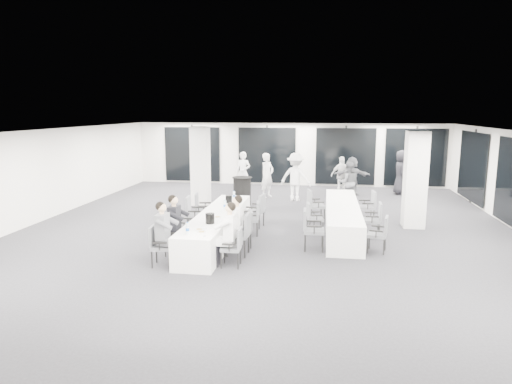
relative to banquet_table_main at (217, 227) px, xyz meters
The scene contains 42 objects.
room 3.29m from the banquet_table_main, 49.83° to the left, with size 14.04×16.04×2.84m.
column_left 4.89m from the banquet_table_main, 110.38° to the left, with size 0.60×0.60×2.80m, color silver.
column_right 5.89m from the banquet_table_main, 23.16° to the left, with size 0.60×0.60×2.80m, color silver.
banquet_table_main is the anchor object (origin of this frame).
banquet_table_side 3.60m from the banquet_table_main, 25.02° to the left, with size 0.90×5.00×0.75m, color white.
cocktail_table 4.66m from the banquet_table_main, 92.27° to the left, with size 0.72×0.72×1.00m.
chair_main_left_near 2.24m from the banquet_table_main, 111.79° to the right, with size 0.49×0.54×0.89m.
chair_main_left_second 1.52m from the banquet_table_main, 122.90° to the right, with size 0.52×0.55×0.88m.
chair_main_left_mid 0.89m from the banquet_table_main, 161.19° to the right, with size 0.47×0.52×0.90m.
chair_main_left_fourth 1.10m from the banquet_table_main, 140.72° to the left, with size 0.56×0.61×1.02m.
chair_main_left_far 1.73m from the banquet_table_main, 118.97° to the left, with size 0.56×0.60×0.97m.
chair_main_right_near 2.06m from the banquet_table_main, 66.31° to the right, with size 0.45×0.50×0.86m.
chair_main_right_second 1.38m from the banquet_table_main, 52.21° to the right, with size 0.54×0.59×1.01m.
chair_main_right_mid 0.92m from the banquet_table_main, 23.77° to the right, with size 0.53×0.56×0.90m.
chair_main_right_fourth 1.10m from the banquet_table_main, 40.45° to the left, with size 0.53×0.57×0.92m.
chair_main_right_far 1.77m from the banquet_table_main, 61.75° to the left, with size 0.57×0.61×0.97m.
chair_side_left_near 2.47m from the banquet_table_main, ahead, with size 0.52×0.58×1.00m.
chair_side_left_mid 2.69m from the banquet_table_main, 24.46° to the left, with size 0.51×0.54×0.86m.
chair_side_left_far 3.56m from the banquet_table_main, 46.85° to the left, with size 0.59×0.62×0.97m.
chair_side_right_near 4.11m from the banquet_table_main, ahead, with size 0.53×0.56×0.89m.
chair_side_right_mid 4.22m from the banquet_table_main, 13.66° to the left, with size 0.49×0.55×0.94m.
chair_side_right_far 4.90m from the banquet_table_main, 33.14° to the left, with size 0.53×0.58×0.96m.
seated_guest_a 2.21m from the banquet_table_main, 107.92° to the right, with size 0.50×0.38×1.44m.
seated_guest_b 1.49m from the banquet_table_main, 117.91° to the right, with size 0.50×0.38×1.44m.
seated_guest_c 2.05m from the banquet_table_main, 70.49° to the right, with size 0.50×0.38×1.44m.
seated_guest_d 1.34m from the banquet_table_main, 58.21° to the right, with size 0.50×0.38×1.44m.
standing_guest_a 6.27m from the banquet_table_main, 85.14° to the left, with size 0.71×0.58×1.96m, color white.
standing_guest_b 6.65m from the banquet_table_main, 57.03° to the left, with size 0.83×0.51×1.72m, color #595A60.
standing_guest_c 5.96m from the banquet_table_main, 73.64° to the left, with size 1.32×0.67×2.04m, color white.
standing_guest_d 8.23m from the banquet_table_main, 65.23° to the left, with size 1.02×0.57×1.73m, color white.
standing_guest_e 9.61m from the banquet_table_main, 52.72° to the left, with size 0.98×0.60×2.03m, color black.
standing_guest_f 8.12m from the banquet_table_main, 61.85° to the left, with size 1.61×0.62×1.76m, color #595A60.
standing_guest_g 7.14m from the banquet_table_main, 94.71° to the left, with size 0.70×0.56×1.92m, color white.
ice_bucket_near 1.23m from the banquet_table_main, 85.22° to the right, with size 0.21×0.21×0.24m, color black.
ice_bucket_far 1.40m from the banquet_table_main, 88.49° to the left, with size 0.19×0.19×0.22m, color black.
water_bottle_a 2.14m from the banquet_table_main, 94.48° to the right, with size 0.08×0.08×0.24m, color silver.
water_bottle_b 0.69m from the banquet_table_main, 77.69° to the left, with size 0.08×0.08×0.24m, color silver.
water_bottle_c 2.01m from the banquet_table_main, 88.31° to the left, with size 0.07×0.07×0.22m, color silver.
plate_a 1.76m from the banquet_table_main, 90.17° to the right, with size 0.21×0.21×0.03m.
plate_b 1.95m from the banquet_table_main, 87.01° to the right, with size 0.21×0.21×0.03m.
plate_c 0.63m from the banquet_table_main, 76.36° to the right, with size 0.21×0.21×0.03m.
wine_glass 2.29m from the banquet_table_main, 83.54° to the right, with size 0.08×0.08×0.21m.
Camera 1 is at (1.58, -12.55, 3.39)m, focal length 32.00 mm.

